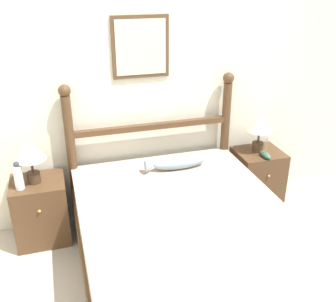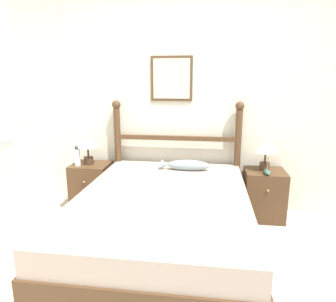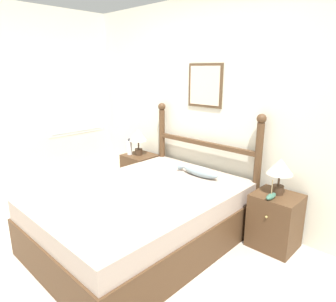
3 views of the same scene
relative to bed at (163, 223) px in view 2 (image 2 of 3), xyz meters
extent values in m
plane|color=#B7AD9E|center=(0.06, -0.62, -0.28)|extent=(16.00, 16.00, 0.00)
cube|color=beige|center=(0.06, 1.11, 0.99)|extent=(6.40, 0.06, 2.55)
cube|color=#4C3823|center=(-0.06, 1.07, 1.27)|extent=(0.48, 0.02, 0.51)
cube|color=beige|center=(-0.06, 1.06, 1.27)|extent=(0.42, 0.01, 0.45)
cube|color=#4C331E|center=(0.00, 0.00, -0.09)|extent=(1.50, 2.07, 0.38)
cube|color=tan|center=(0.00, 0.00, 0.19)|extent=(1.46, 2.03, 0.19)
cylinder|color=#4C331E|center=(-0.71, 1.00, 0.32)|extent=(0.08, 0.08, 1.21)
sphere|color=#4C331E|center=(-0.71, 1.00, 0.97)|extent=(0.10, 0.10, 0.10)
cylinder|color=#4C331E|center=(0.71, 1.00, 0.32)|extent=(0.08, 0.08, 1.21)
sphere|color=#4C331E|center=(0.71, 1.00, 0.97)|extent=(0.10, 0.10, 0.10)
cube|color=#4C331E|center=(0.00, 1.00, 0.59)|extent=(1.42, 0.05, 0.05)
cube|color=#4C331E|center=(-1.01, 0.85, 0.00)|extent=(0.43, 0.39, 0.56)
sphere|color=tan|center=(-1.01, 0.64, 0.12)|extent=(0.02, 0.02, 0.02)
cube|color=#4C331E|center=(1.01, 0.85, 0.00)|extent=(0.43, 0.39, 0.56)
sphere|color=tan|center=(1.01, 0.64, 0.12)|extent=(0.02, 0.02, 0.02)
cylinder|color=#422D1E|center=(-1.03, 0.85, 0.32)|extent=(0.11, 0.11, 0.09)
cylinder|color=#422D1E|center=(-1.03, 0.85, 0.42)|extent=(0.02, 0.02, 0.12)
cone|color=beige|center=(-1.03, 0.85, 0.56)|extent=(0.25, 0.25, 0.16)
cylinder|color=#422D1E|center=(1.00, 0.87, 0.32)|extent=(0.11, 0.11, 0.09)
cylinder|color=#422D1E|center=(1.00, 0.87, 0.42)|extent=(0.02, 0.02, 0.12)
cone|color=beige|center=(1.00, 0.87, 0.56)|extent=(0.25, 0.25, 0.16)
cylinder|color=white|center=(-1.14, 0.77, 0.37)|extent=(0.07, 0.07, 0.20)
sphere|color=#333338|center=(-1.14, 0.77, 0.49)|extent=(0.05, 0.05, 0.05)
ellipsoid|color=#386651|center=(1.01, 0.73, 0.30)|extent=(0.06, 0.17, 0.05)
cylinder|color=#997F56|center=(1.01, 0.73, 0.40)|extent=(0.01, 0.01, 0.14)
ellipsoid|color=#8499A3|center=(0.17, 0.72, 0.35)|extent=(0.47, 0.13, 0.12)
cone|color=#8499A3|center=(-0.10, 0.72, 0.35)|extent=(0.07, 0.10, 0.10)
camera|label=1|loc=(-0.80, -2.15, 1.84)|focal=42.00mm
camera|label=2|loc=(0.38, -2.44, 1.25)|focal=32.00mm
camera|label=3|loc=(2.10, -1.83, 1.46)|focal=32.00mm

